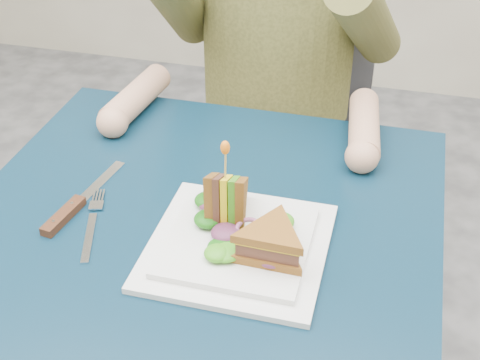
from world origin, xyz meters
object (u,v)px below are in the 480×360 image
(sandwich_upright, at_px, (226,199))
(fork, at_px, (92,226))
(chair, at_px, (283,114))
(table, at_px, (198,260))
(plate, at_px, (238,245))
(knife, at_px, (71,209))
(sandwich_flat, at_px, (271,243))

(sandwich_upright, height_order, fork, sandwich_upright)
(chair, bearing_deg, table, -90.00)
(plate, xyz_separation_m, knife, (-0.28, 0.02, -0.00))
(plate, distance_m, sandwich_flat, 0.07)
(table, height_order, sandwich_flat, sandwich_flat)
(table, distance_m, sandwich_upright, 0.14)
(plate, bearing_deg, sandwich_upright, 124.14)
(table, xyz_separation_m, fork, (-0.15, -0.05, 0.08))
(chair, xyz_separation_m, sandwich_upright, (0.05, -0.70, 0.24))
(chair, relative_size, knife, 4.20)
(table, relative_size, sandwich_flat, 6.16)
(fork, bearing_deg, sandwich_upright, 14.38)
(chair, distance_m, fork, 0.79)
(table, distance_m, chair, 0.71)
(sandwich_flat, relative_size, sandwich_upright, 0.92)
(plate, bearing_deg, chair, 96.06)
(fork, xyz_separation_m, knife, (-0.05, 0.03, 0.00))
(table, distance_m, fork, 0.18)
(table, bearing_deg, sandwich_flat, -28.13)
(sandwich_flat, height_order, knife, sandwich_flat)
(sandwich_flat, xyz_separation_m, sandwich_upright, (-0.09, 0.07, 0.01))
(plate, height_order, fork, plate)
(table, height_order, plate, plate)
(chair, bearing_deg, knife, -105.45)
(fork, bearing_deg, sandwich_flat, -3.63)
(chair, bearing_deg, fork, -101.48)
(sandwich_upright, relative_size, fork, 0.76)
(table, bearing_deg, sandwich_upright, -2.13)
(chair, height_order, knife, chair)
(sandwich_flat, distance_m, fork, 0.29)
(sandwich_flat, xyz_separation_m, fork, (-0.29, 0.02, -0.04))
(chair, relative_size, sandwich_flat, 7.64)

